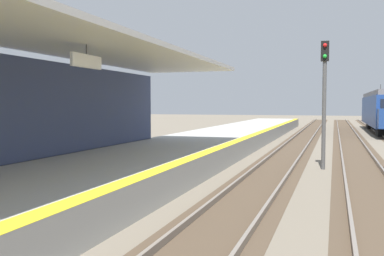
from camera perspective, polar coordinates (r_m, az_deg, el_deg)
station_platform at (r=15.34m, az=-7.49°, el=-5.09°), size 5.00×80.00×0.91m
track_pair_nearest_platform at (r=17.97m, az=11.13°, el=-5.21°), size 2.34×120.00×0.16m
track_pair_middle at (r=17.85m, az=22.06°, el=-5.43°), size 2.34×120.00×0.16m
approaching_train at (r=44.56m, az=24.45°, el=2.27°), size 2.93×19.60×4.76m
rail_signal_post at (r=18.02m, az=17.38°, el=4.76°), size 0.32×0.34×5.20m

